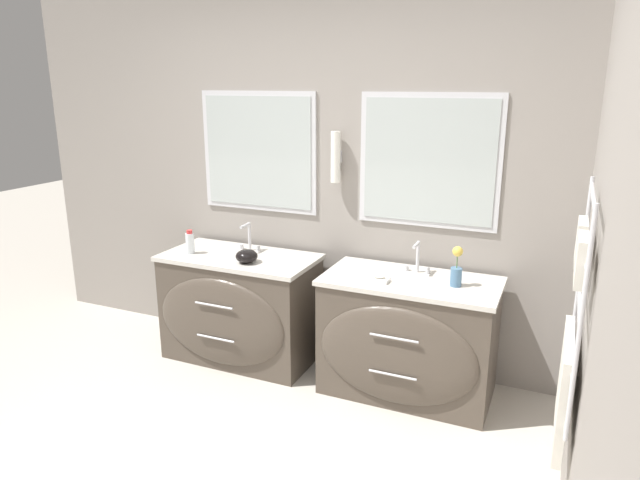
% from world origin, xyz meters
% --- Properties ---
extents(wall_back, '(4.97, 0.15, 2.60)m').
position_xyz_m(wall_back, '(0.00, 1.83, 1.31)').
color(wall_back, gray).
rests_on(wall_back, ground_plane).
extents(wall_right, '(0.13, 3.71, 2.60)m').
position_xyz_m(wall_right, '(1.71, 0.81, 1.29)').
color(wall_right, gray).
rests_on(wall_right, ground_plane).
extents(vanity_left, '(1.09, 0.63, 0.77)m').
position_xyz_m(vanity_left, '(-0.51, 1.45, 0.39)').
color(vanity_left, '#4C4238').
rests_on(vanity_left, ground_plane).
extents(vanity_right, '(1.09, 0.63, 0.77)m').
position_xyz_m(vanity_right, '(0.73, 1.45, 0.39)').
color(vanity_right, '#4C4238').
rests_on(vanity_right, ground_plane).
extents(faucet_left, '(0.17, 0.13, 0.21)m').
position_xyz_m(faucet_left, '(-0.51, 1.62, 0.87)').
color(faucet_left, silver).
rests_on(faucet_left, vanity_left).
extents(faucet_right, '(0.17, 0.13, 0.21)m').
position_xyz_m(faucet_right, '(0.73, 1.62, 0.87)').
color(faucet_right, silver).
rests_on(faucet_right, vanity_right).
extents(toiletry_bottle, '(0.06, 0.06, 0.17)m').
position_xyz_m(toiletry_bottle, '(-0.86, 1.39, 0.85)').
color(toiletry_bottle, silver).
rests_on(toiletry_bottle, vanity_left).
extents(amenity_bowl, '(0.15, 0.15, 0.09)m').
position_xyz_m(amenity_bowl, '(-0.38, 1.37, 0.82)').
color(amenity_bowl, black).
rests_on(amenity_bowl, vanity_left).
extents(flower_vase, '(0.07, 0.07, 0.25)m').
position_xyz_m(flower_vase, '(1.01, 1.47, 0.88)').
color(flower_vase, teal).
rests_on(flower_vase, vanity_right).
extents(soap_dish, '(0.12, 0.08, 0.04)m').
position_xyz_m(soap_dish, '(0.56, 1.36, 0.79)').
color(soap_dish, white).
rests_on(soap_dish, vanity_right).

